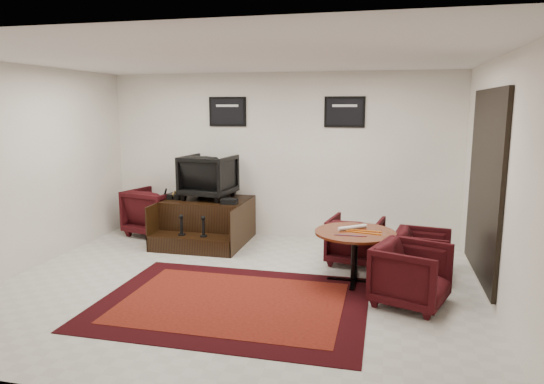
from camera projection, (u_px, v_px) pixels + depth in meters
The scene contains 16 objects.
ground at pixel (236, 286), 6.12m from camera, with size 6.00×6.00×0.00m, color beige.
room_shell at pixel (269, 145), 5.83m from camera, with size 6.02×5.02×2.81m.
area_rug at pixel (232, 302), 5.60m from camera, with size 3.07×2.30×0.01m.
shine_podium at pixel (207, 222), 8.11m from camera, with size 1.38×1.42×0.71m.
shine_chair at pixel (209, 174), 8.11m from camera, with size 0.80×0.75×0.82m, color black.
shoes_pair at pixel (175, 196), 8.14m from camera, with size 0.23×0.26×0.09m.
polish_kit at pixel (229, 201), 7.70m from camera, with size 0.24×0.17×0.08m, color black.
umbrella_black at pixel (160, 213), 8.14m from camera, with size 0.35×0.13×0.93m, color black, non-canonical shape.
umbrella_hooked at pixel (162, 216), 8.20m from camera, with size 0.31×0.11×0.82m, color black, non-canonical shape.
armchair_side at pixel (157, 209), 8.54m from camera, with size 0.88×0.82×0.90m, color black.
meeting_table at pixel (355, 238), 6.18m from camera, with size 1.03×1.03×0.67m.
table_chair_back at pixel (355, 238), 6.97m from camera, with size 0.72×0.68×0.75m, color black.
table_chair_window at pixel (423, 251), 6.40m from camera, with size 0.68×0.64×0.70m, color black.
table_chair_corner at pixel (411, 272), 5.49m from camera, with size 0.76×0.71×0.78m, color black.
paper_roll at pixel (352, 227), 6.27m from camera, with size 0.05×0.05×0.42m, color white.
table_clutter at pixel (361, 233), 6.09m from camera, with size 0.57×0.30×0.01m.
Camera 1 is at (1.79, -5.56, 2.24)m, focal length 32.00 mm.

